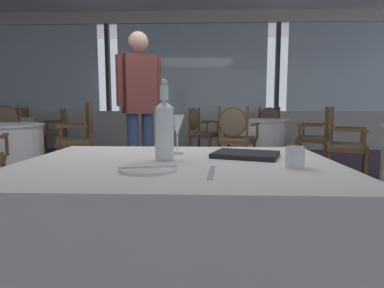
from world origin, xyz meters
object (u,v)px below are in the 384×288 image
Objects in this scene: menu_book at (246,155)px; dining_chair_3_2 at (341,138)px; dining_chair_1_0 at (17,124)px; diner_person_0 at (139,100)px; side_plate at (148,169)px; dining_chair_0_0 at (81,133)px; water_tumbler at (295,157)px; dining_chair_2_2 at (236,134)px; wine_glass at (177,126)px; dining_chair_0_1 at (5,132)px; water_bottle at (164,128)px; dining_chair_1_3 at (58,128)px; dining_chair_2_3 at (318,132)px; dining_chair_2_1 at (200,129)px; dining_chair_2_0 at (268,127)px.

dining_chair_3_2 reaches higher than menu_book.
dining_chair_1_0 is 4.70m from diner_person_0.
side_plate is 0.11× the size of diner_person_0.
side_plate is 0.20× the size of dining_chair_0_0.
water_tumbler is at bearing -38.71° from menu_book.
dining_chair_2_2 is 1.36m from dining_chair_3_2.
water_tumbler is at bearing -33.96° from wine_glass.
dining_chair_2_2 is at bearing 61.33° from dining_chair_0_1.
diner_person_0 reaches higher than water_tumbler.
wine_glass is at bearing -166.85° from dining_chair_2_2.
water_bottle reaches higher than menu_book.
dining_chair_0_0 is (-1.51, 2.90, -0.27)m from water_bottle.
dining_chair_1_3 is 0.96× the size of dining_chair_2_3.
menu_book is 0.28× the size of dining_chair_2_2.
dining_chair_0_1 is 1.04× the size of dining_chair_1_0.
dining_chair_0_1 is at bearing 130.46° from water_bottle.
dining_chair_2_2 is (0.52, -1.35, 0.03)m from dining_chair_2_1.
wine_glass is 5.39m from dining_chair_1_3.
water_bottle is at bearing -103.97° from wine_glass.
menu_book is 3.37m from dining_chair_0_0.
menu_book is (-0.15, 0.23, -0.03)m from water_tumbler.
diner_person_0 is at bearing 102.17° from side_plate.
dining_chair_1_3 is 0.96× the size of dining_chair_3_2.
water_bottle is 1.81× the size of wine_glass.
dining_chair_0_1 reaches higher than dining_chair_2_1.
water_bottle is 2.38m from diner_person_0.
side_plate is at bearing -122.11° from menu_book.
dining_chair_2_0 reaches higher than dining_chair_1_3.
wine_glass is at bearing 79.55° from side_plate.
dining_chair_3_2 is (1.92, 2.94, -0.19)m from side_plate.
water_tumbler is at bearing -16.55° from water_bottle.
dining_chair_0_0 is at bearing -159.64° from dining_chair_3_2.
diner_person_0 is (0.94, -0.59, 0.43)m from dining_chair_0_0.
side_plate is 0.21× the size of dining_chair_2_1.
menu_book is 0.15× the size of diner_person_0.
dining_chair_2_2 is at bearing 139.42° from dining_chair_1_3.
dining_chair_1_0 is 5.15m from dining_chair_2_2.
dining_chair_0_0 is at bearing 115.41° from side_plate.
wine_glass is 6.70m from dining_chair_1_0.
dining_chair_1_0 is at bearing 124.58° from side_plate.
dining_chair_3_2 is at bearing 34.72° from dining_chair_2_0.
dining_chair_1_3 is 3.31m from diner_person_0.
dining_chair_1_0 is (-4.02, 5.35, -0.30)m from wine_glass.
wine_glass is 0.19× the size of dining_chair_2_0.
dining_chair_2_1 is 0.97× the size of dining_chair_2_2.
diner_person_0 is at bearing -147.10° from dining_chair_3_2.
dining_chair_2_3 is at bearing 108.96° from dining_chair_3_2.
dining_chair_2_1 is at bearing -44.97° from dining_chair_2_0.
side_plate is 0.21× the size of dining_chair_2_0.
dining_chair_2_1 reaches higher than wine_glass.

